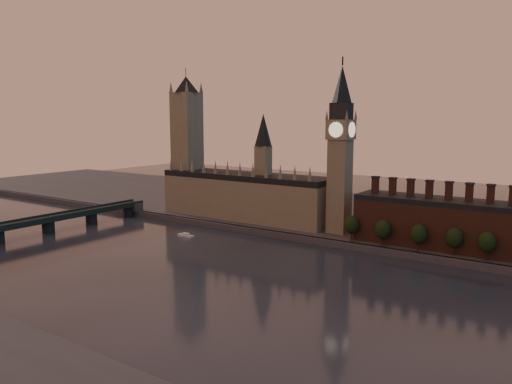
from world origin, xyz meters
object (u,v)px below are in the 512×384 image
westminster_bridge (19,227)px  river_boat (186,235)px  victoria_tower (187,139)px  big_ben (340,148)px

westminster_bridge → river_boat: (82.67, 62.36, -6.52)m
river_boat → victoria_tower: bearing=134.7°
westminster_bridge → river_boat: size_ratio=16.43×
victoria_tower → big_ben: victoria_tower is taller
westminster_bridge → victoria_tower: bearing=73.4°
victoria_tower → river_boat: 93.37m
big_ben → victoria_tower: bearing=177.8°
victoria_tower → westminster_bridge: 133.21m
victoria_tower → big_ben: 130.12m
big_ben → river_boat: size_ratio=8.79×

